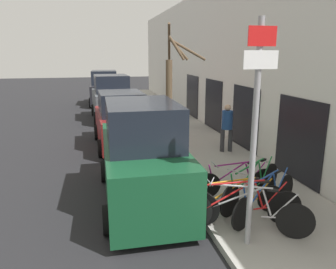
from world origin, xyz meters
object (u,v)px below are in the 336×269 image
at_px(signpost, 255,128).
at_px(parked_car_2, 112,99).
at_px(bicycle_1, 240,207).
at_px(bicycle_3, 237,199).
at_px(bicycle_0, 247,212).
at_px(bicycle_5, 237,181).
at_px(bicycle_4, 252,186).
at_px(street_tree, 171,98).
at_px(parked_car_0, 142,158).
at_px(pedestrian_near, 227,125).
at_px(parked_car_3, 105,89).
at_px(bicycle_2, 266,198).
at_px(parked_car_1, 121,122).

distance_m(signpost, parked_car_2, 13.32).
xyz_separation_m(bicycle_1, bicycle_3, (0.14, 0.47, -0.06)).
bearing_deg(bicycle_0, bicycle_5, 12.17).
distance_m(bicycle_4, street_tree, 4.38).
height_order(bicycle_1, parked_car_0, parked_car_0).
bearing_deg(bicycle_3, pedestrian_near, -19.21).
xyz_separation_m(bicycle_0, parked_car_3, (-1.92, 18.46, 0.52)).
relative_size(signpost, bicycle_2, 1.87).
xyz_separation_m(parked_car_2, pedestrian_near, (3.52, -7.62, 0.02)).
bearing_deg(bicycle_4, street_tree, -20.05).
height_order(bicycle_5, parked_car_1, parked_car_1).
xyz_separation_m(bicycle_4, street_tree, (-0.98, 3.97, 1.55)).
distance_m(bicycle_2, bicycle_4, 0.64).
distance_m(bicycle_3, bicycle_5, 1.06).
height_order(bicycle_2, parked_car_2, parked_car_2).
relative_size(signpost, bicycle_3, 1.80).
bearing_deg(street_tree, parked_car_2, 100.99).
height_order(parked_car_1, pedestrian_near, parked_car_1).
bearing_deg(bicycle_2, signpost, 106.24).
xyz_separation_m(bicycle_3, parked_car_3, (-2.01, 17.79, 0.57)).
bearing_deg(bicycle_0, parked_car_0, 68.58).
relative_size(bicycle_4, pedestrian_near, 1.28).
distance_m(signpost, bicycle_2, 2.16).
bearing_deg(bicycle_5, parked_car_3, 8.47).
bearing_deg(parked_car_1, bicycle_0, -78.27).
bearing_deg(bicycle_4, bicycle_0, 115.33).
bearing_deg(bicycle_2, bicycle_5, -22.77).
relative_size(bicycle_4, bicycle_5, 1.04).
bearing_deg(parked_car_2, signpost, -85.31).
bearing_deg(pedestrian_near, parked_car_2, -57.42).
xyz_separation_m(bicycle_0, bicycle_1, (-0.05, 0.20, 0.01)).
relative_size(parked_car_0, parked_car_2, 1.11).
bearing_deg(bicycle_3, parked_car_3, 7.45).
xyz_separation_m(bicycle_3, bicycle_4, (0.59, 0.48, 0.05)).
distance_m(bicycle_1, parked_car_1, 7.24).
distance_m(bicycle_2, bicycle_3, 0.61).
distance_m(bicycle_4, bicycle_5, 0.51).
xyz_separation_m(bicycle_2, parked_car_3, (-2.60, 17.94, 0.53)).
distance_m(bicycle_0, street_tree, 5.37).
bearing_deg(parked_car_1, bicycle_3, -76.18).
bearing_deg(signpost, bicycle_1, 79.10).
height_order(bicycle_1, bicycle_2, bicycle_1).
height_order(bicycle_2, street_tree, street_tree).
height_order(bicycle_4, street_tree, street_tree).
distance_m(bicycle_1, bicycle_4, 1.21).
distance_m(bicycle_1, street_tree, 5.17).
distance_m(bicycle_1, parked_car_3, 18.36).
distance_m(bicycle_3, parked_car_2, 12.26).
bearing_deg(signpost, bicycle_2, 46.90).
xyz_separation_m(bicycle_5, parked_car_1, (-2.29, 5.59, 0.45)).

